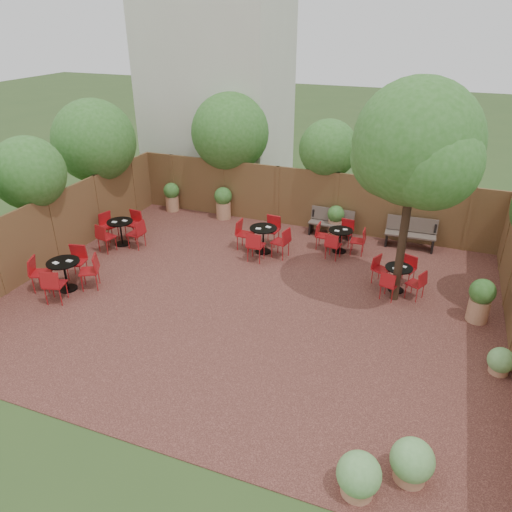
% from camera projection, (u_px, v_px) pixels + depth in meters
% --- Properties ---
extents(ground, '(80.00, 80.00, 0.00)m').
position_uv_depth(ground, '(250.00, 300.00, 12.34)').
color(ground, '#354F23').
rests_on(ground, ground).
extents(courtyard_paving, '(12.00, 10.00, 0.02)m').
position_uv_depth(courtyard_paving, '(250.00, 299.00, 12.33)').
color(courtyard_paving, '#3D1E19').
rests_on(courtyard_paving, ground).
extents(fence_back, '(12.00, 0.08, 2.00)m').
position_uv_depth(fence_back, '(306.00, 199.00, 16.05)').
color(fence_back, brown).
rests_on(fence_back, ground).
extents(fence_left, '(0.08, 10.00, 2.00)m').
position_uv_depth(fence_left, '(54.00, 229.00, 13.81)').
color(fence_left, brown).
rests_on(fence_left, ground).
extents(neighbour_building, '(5.00, 4.00, 8.00)m').
position_uv_depth(neighbour_building, '(218.00, 85.00, 18.65)').
color(neighbour_building, beige).
rests_on(neighbour_building, ground).
extents(overhang_foliage, '(15.56, 10.61, 2.68)m').
position_uv_depth(overhang_foliage, '(203.00, 155.00, 14.52)').
color(overhang_foliage, '#306721').
rests_on(overhang_foliage, ground).
extents(courtyard_tree, '(2.91, 2.83, 5.38)m').
position_uv_depth(courtyard_tree, '(415.00, 150.00, 10.64)').
color(courtyard_tree, black).
rests_on(courtyard_tree, courtyard_paving).
extents(park_bench_left, '(1.43, 0.50, 0.87)m').
position_uv_depth(park_bench_left, '(331.00, 222.00, 15.66)').
color(park_bench_left, brown).
rests_on(park_bench_left, courtyard_paving).
extents(park_bench_right, '(1.52, 0.54, 0.93)m').
position_uv_depth(park_bench_right, '(411.00, 232.00, 14.86)').
color(park_bench_right, brown).
rests_on(park_bench_right, courtyard_paving).
extents(bistro_tables, '(9.85, 6.36, 0.94)m').
position_uv_depth(bistro_tables, '(217.00, 250.00, 13.87)').
color(bistro_tables, black).
rests_on(bistro_tables, courtyard_paving).
extents(planters, '(10.82, 4.25, 1.12)m').
position_uv_depth(planters, '(283.00, 223.00, 15.30)').
color(planters, '#B07958').
rests_on(planters, courtyard_paving).
extents(low_shrubs, '(2.75, 4.37, 0.74)m').
position_uv_depth(low_shrubs, '(412.00, 444.00, 7.77)').
color(low_shrubs, '#B07958').
rests_on(low_shrubs, courtyard_paving).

